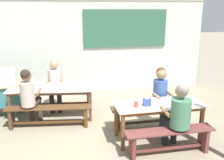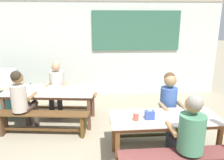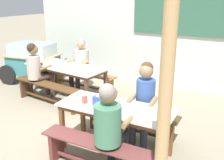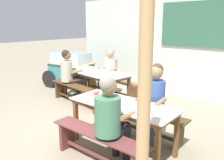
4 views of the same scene
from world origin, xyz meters
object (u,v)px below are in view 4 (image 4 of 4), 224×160
object	(u,v)px
bench_far_back	(111,84)
bench_near_front	(98,144)
person_right_near_table	(154,99)
wooden_support_post	(144,110)
condiment_jar	(96,95)
dining_table_near	(123,108)
bench_near_back	(142,119)
dining_table_far	(95,74)
food_cart	(71,67)
person_left_back_turned	(70,72)
person_near_front	(111,115)
person_center_facing	(109,70)
tissue_box	(108,97)
bench_far_front	(77,92)

from	to	relation	value
bench_far_back	bench_near_front	distance (m)	3.18
person_right_near_table	wooden_support_post	xyz separation A→B (m)	(0.76, -1.44, 0.42)
person_right_near_table	condiment_jar	world-z (taller)	person_right_near_table
dining_table_near	bench_near_back	size ratio (longest dim) A/B	1.05
dining_table_far	bench_near_back	distance (m)	2.21
food_cart	person_left_back_turned	distance (m)	1.24
person_right_near_table	wooden_support_post	bearing A→B (deg)	-62.13
bench_far_back	person_left_back_turned	size ratio (longest dim) A/B	1.47
bench_near_back	person_right_near_table	size ratio (longest dim) A/B	1.24
food_cart	condiment_jar	bearing A→B (deg)	-32.56
bench_far_back	condiment_jar	bearing A→B (deg)	-53.72
bench_far_back	person_near_front	bearing A→B (deg)	-48.66
bench_far_back	person_right_near_table	distance (m)	2.67
condiment_jar	person_near_front	bearing A→B (deg)	-31.06
dining_table_far	person_right_near_table	world-z (taller)	person_right_near_table
person_center_facing	person_left_back_turned	size ratio (longest dim) A/B	0.98
person_left_back_turned	wooden_support_post	xyz separation A→B (m)	(3.44, -1.96, 0.43)
bench_near_back	bench_near_front	distance (m)	1.09
person_center_facing	wooden_support_post	world-z (taller)	wooden_support_post
person_left_back_turned	tissue_box	xyz separation A→B (m)	(2.20, -1.05, 0.07)
bench_far_front	food_cart	bearing A→B (deg)	145.51
bench_near_front	wooden_support_post	distance (m)	1.37
person_near_front	condiment_jar	bearing A→B (deg)	148.94
person_center_facing	tissue_box	world-z (taller)	person_center_facing
food_cart	person_near_front	distance (m)	4.23
dining_table_far	person_left_back_turned	size ratio (longest dim) A/B	1.54
bench_far_back	wooden_support_post	xyz separation A→B (m)	(2.95, -2.91, 0.83)
person_center_facing	person_left_back_turned	bearing A→B (deg)	-118.76
dining_table_near	bench_far_back	distance (m)	2.78
bench_far_back	bench_near_back	world-z (taller)	same
bench_near_back	person_right_near_table	distance (m)	0.50
food_cart	person_center_facing	world-z (taller)	person_center_facing
person_center_facing	person_left_back_turned	world-z (taller)	person_left_back_turned
dining_table_near	condiment_jar	xyz separation A→B (m)	(-0.46, -0.10, 0.14)
wooden_support_post	bench_far_back	bearing A→B (deg)	135.39
dining_table_near	person_right_near_table	bearing A→B (deg)	63.68
person_center_facing	bench_far_front	bearing A→B (deg)	-96.18
food_cart	tissue_box	distance (m)	3.65
dining_table_far	bench_near_back	bearing A→B (deg)	-23.44
dining_table_near	bench_far_front	size ratio (longest dim) A/B	0.93
bench_near_back	food_cart	distance (m)	3.62
dining_table_near	bench_near_back	distance (m)	0.64
dining_table_far	dining_table_near	distance (m)	2.46
person_center_facing	wooden_support_post	bearing A→B (deg)	-43.98
dining_table_far	food_cart	bearing A→B (deg)	164.89
bench_near_front	wooden_support_post	size ratio (longest dim) A/B	0.68
person_near_front	wooden_support_post	distance (m)	1.04
condiment_jar	tissue_box	bearing A→B (deg)	9.40
dining_table_far	tissue_box	world-z (taller)	tissue_box
bench_far_back	bench_far_front	size ratio (longest dim) A/B	1.03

